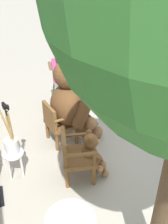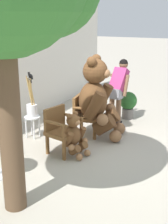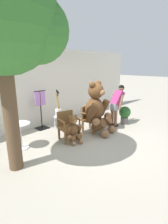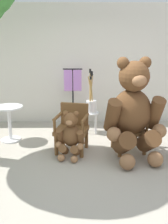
% 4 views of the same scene
% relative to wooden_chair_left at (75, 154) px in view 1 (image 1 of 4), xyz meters
% --- Properties ---
extents(ground_plane, '(60.00, 60.00, 0.00)m').
position_rel_wooden_chair_left_xyz_m(ground_plane, '(0.51, -0.62, -0.46)').
color(ground_plane, '#A8A091').
extents(wooden_chair_left, '(0.66, 0.63, 0.86)m').
position_rel_wooden_chair_left_xyz_m(wooden_chair_left, '(0.00, 0.00, 0.00)').
color(wooden_chair_left, brown).
rests_on(wooden_chair_left, ground).
extents(wooden_chair_right, '(0.64, 0.61, 0.86)m').
position_rel_wooden_chair_left_xyz_m(wooden_chair_right, '(1.02, 0.00, 0.00)').
color(wooden_chair_right, brown).
rests_on(wooden_chair_right, ground).
extents(teddy_bear_large, '(1.06, 1.05, 1.72)m').
position_rel_wooden_chair_left_xyz_m(teddy_bear_large, '(1.04, -0.27, 0.38)').
color(teddy_bear_large, brown).
rests_on(teddy_bear_large, ground).
extents(teddy_bear_small, '(0.51, 0.51, 0.83)m').
position_rel_wooden_chair_left_xyz_m(teddy_bear_small, '(-0.02, -0.28, -0.06)').
color(teddy_bear_small, brown).
rests_on(teddy_bear_small, ground).
extents(person_visitor, '(0.85, 0.48, 1.51)m').
position_rel_wooden_chair_left_xyz_m(person_visitor, '(2.08, -0.36, 0.44)').
color(person_visitor, black).
rests_on(person_visitor, ground).
extents(white_stool, '(0.34, 0.34, 0.46)m').
position_rel_wooden_chair_left_xyz_m(white_stool, '(0.39, 0.93, -0.11)').
color(white_stool, silver).
rests_on(white_stool, ground).
extents(brush_bucket, '(0.22, 0.22, 0.95)m').
position_rel_wooden_chair_left_xyz_m(brush_bucket, '(0.38, 0.93, 0.21)').
color(brush_bucket, white).
rests_on(brush_bucket, white_stool).
extents(potted_plant, '(0.44, 0.44, 0.68)m').
position_rel_wooden_chair_left_xyz_m(potted_plant, '(2.47, -0.48, -0.07)').
color(potted_plant, slate).
rests_on(potted_plant, ground).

